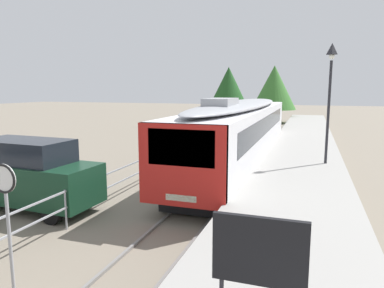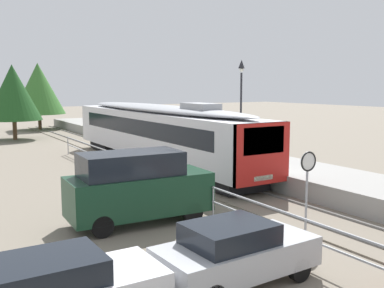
{
  "view_description": "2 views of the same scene",
  "coord_description": "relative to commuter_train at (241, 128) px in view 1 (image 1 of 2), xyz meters",
  "views": [
    {
      "loc": [
        3.64,
        3.49,
        4.26
      ],
      "look_at": [
        -1.0,
        17.21,
        2.0
      ],
      "focal_mm": 32.97,
      "sensor_mm": 36.0,
      "label": 1
    },
    {
      "loc": [
        -11.86,
        -0.57,
        4.74
      ],
      "look_at": [
        -1.0,
        17.21,
        2.0
      ],
      "focal_mm": 41.54,
      "sensor_mm": 36.0,
      "label": 2
    }
  ],
  "objects": [
    {
      "name": "speed_limit_sign",
      "position": [
        -2.1,
        -14.01,
        -0.02
      ],
      "size": [
        0.61,
        0.1,
        2.81
      ],
      "color": "#9EA0A5",
      "rests_on": "ground"
    },
    {
      "name": "platform_lamp_mid_platform",
      "position": [
        4.37,
        -2.34,
        2.48
      ],
      "size": [
        0.34,
        0.34,
        5.35
      ],
      "color": "#232328",
      "rests_on": "station_platform"
    },
    {
      "name": "commuter_train",
      "position": [
        0.0,
        0.0,
        0.0
      ],
      "size": [
        2.82,
        19.35,
        3.74
      ],
      "color": "silver",
      "rests_on": "track_rails"
    },
    {
      "name": "parked_van_dark_green",
      "position": [
        -5.68,
        -9.62,
        -0.85
      ],
      "size": [
        4.99,
        2.18,
        2.51
      ],
      "color": "#143823",
      "rests_on": "ground"
    },
    {
      "name": "carpark_fence",
      "position": [
        -3.3,
        -10.76,
        -1.24
      ],
      "size": [
        0.06,
        36.06,
        1.25
      ],
      "color": "#9EA0A5",
      "rests_on": "ground"
    },
    {
      "name": "tree_behind_carpark",
      "position": [
        -0.93,
        26.26,
        2.3
      ],
      "size": [
        5.53,
        5.53,
        7.17
      ],
      "color": "brown",
      "rests_on": "ground"
    },
    {
      "name": "platform_notice_board",
      "position": [
        3.11,
        -15.06,
        0.04
      ],
      "size": [
        1.2,
        0.08,
        1.8
      ],
      "color": "#232328",
      "rests_on": "station_platform"
    },
    {
      "name": "track_rails",
      "position": [
        0.0,
        -0.76,
        -2.11
      ],
      "size": [
        3.2,
        60.0,
        0.14
      ],
      "color": "slate",
      "rests_on": "ground"
    },
    {
      "name": "station_platform",
      "position": [
        3.25,
        -0.76,
        -1.7
      ],
      "size": [
        3.9,
        60.0,
        0.9
      ],
      "primitive_type": "cube",
      "color": "#999691",
      "rests_on": "ground"
    },
    {
      "name": "tree_behind_station_far",
      "position": [
        -4.89,
        18.13,
        2.01
      ],
      "size": [
        4.8,
        4.8,
        6.59
      ],
      "color": "brown",
      "rests_on": "ground"
    },
    {
      "name": "ground_plane",
      "position": [
        -3.0,
        -0.76,
        -2.15
      ],
      "size": [
        160.0,
        160.0,
        0.0
      ],
      "primitive_type": "plane",
      "color": "slate"
    }
  ]
}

